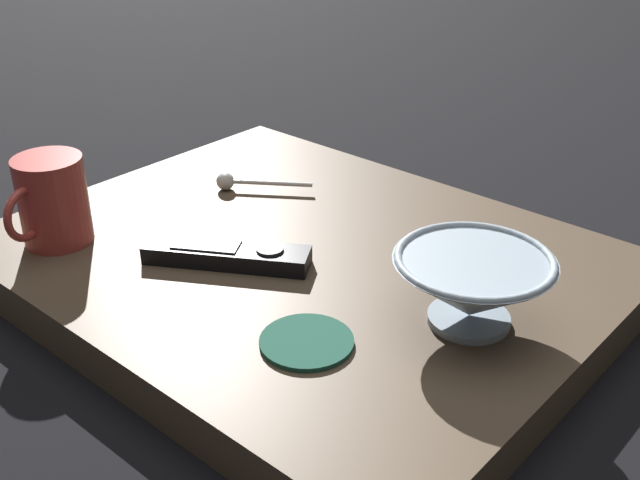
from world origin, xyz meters
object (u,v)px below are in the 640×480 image
cereal_bowl (472,286)px  drink_coaster (307,342)px  teaspoon (235,182)px  tv_remote_near (227,255)px  coffee_mug (52,201)px

cereal_bowl → drink_coaster: (0.13, -0.10, -0.04)m
teaspoon → drink_coaster: bearing=57.3°
teaspoon → drink_coaster: teaspoon is taller
teaspoon → drink_coaster: size_ratio=1.22×
tv_remote_near → teaspoon: bearing=-135.8°
coffee_mug → drink_coaster: size_ratio=1.25×
drink_coaster → coffee_mug: bearing=-83.6°
cereal_bowl → coffee_mug: (0.17, -0.45, 0.01)m
drink_coaster → cereal_bowl: bearing=144.6°
teaspoon → tv_remote_near: bearing=44.2°
cereal_bowl → coffee_mug: size_ratio=1.39×
coffee_mug → tv_remote_near: size_ratio=0.62×
cereal_bowl → drink_coaster: bearing=-35.4°
coffee_mug → drink_coaster: coffee_mug is taller
coffee_mug → drink_coaster: bearing=96.4°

